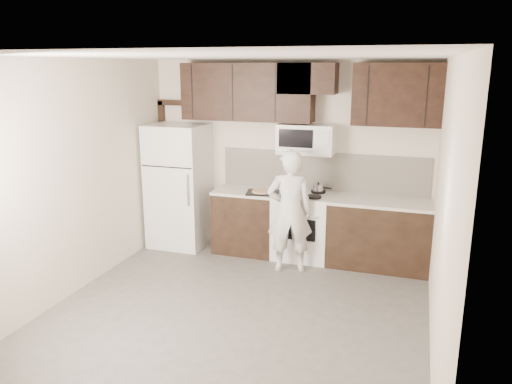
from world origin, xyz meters
The scene contains 14 objects.
floor centered at (0.00, 0.00, 0.00)m, with size 4.50×4.50×0.00m, color #4F4D4A.
back_wall centered at (0.00, 2.25, 1.35)m, with size 4.00×4.00×0.00m, color beige.
ceiling centered at (0.00, 0.00, 2.70)m, with size 4.50×4.50×0.00m, color white.
counter_run centered at (0.60, 1.94, 0.46)m, with size 2.95×0.64×0.91m.
stove centered at (0.30, 1.94, 0.46)m, with size 0.76×0.66×0.94m.
backsplash centered at (0.50, 2.24, 1.18)m, with size 2.90×0.02×0.54m, color beige.
upper_cabinets centered at (0.21, 2.08, 2.28)m, with size 3.48×0.35×0.78m.
microwave centered at (0.30, 2.06, 1.65)m, with size 0.76×0.42×0.40m.
refrigerator centered at (-1.55, 1.89, 0.90)m, with size 0.80×0.76×1.80m.
door_trim centered at (-1.92, 2.21, 1.25)m, with size 0.50×0.08×2.12m.
saucepan centered at (0.48, 2.09, 0.97)m, with size 0.27×0.15×0.15m.
baking_tray centered at (-0.24, 1.80, 0.92)m, with size 0.43×0.32×0.02m, color black.
pizza centered at (-0.24, 1.80, 0.94)m, with size 0.29×0.29×0.02m, color beige.
person centered at (0.24, 1.44, 0.80)m, with size 0.58×0.38×1.60m, color white.
Camera 1 is at (1.75, -4.52, 2.62)m, focal length 35.00 mm.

